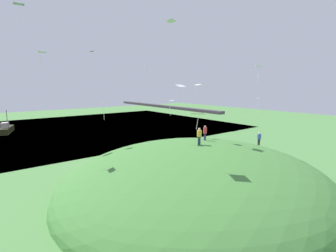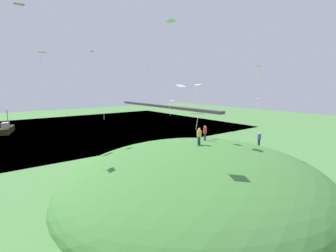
{
  "view_description": "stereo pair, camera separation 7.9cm",
  "coord_description": "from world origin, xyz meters",
  "px_view_note": "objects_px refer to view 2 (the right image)",
  "views": [
    {
      "loc": [
        27.82,
        -13.11,
        9.83
      ],
      "look_at": [
        4.71,
        4.82,
        4.98
      ],
      "focal_mm": 25.94,
      "sensor_mm": 36.0,
      "label": 1
    },
    {
      "loc": [
        27.86,
        -13.04,
        9.83
      ],
      "look_at": [
        4.71,
        4.82,
        4.98
      ],
      "focal_mm": 25.94,
      "sensor_mm": 36.0,
      "label": 2
    }
  ],
  "objects_px": {
    "kite_12": "(42,53)",
    "kite_3": "(197,114)",
    "kite_4": "(102,104)",
    "kite_9": "(198,85)",
    "person_on_hilltop": "(259,137)",
    "person_with_child": "(205,131)",
    "kite_11": "(171,21)",
    "kite_10": "(259,101)",
    "person_walking_path": "(199,134)",
    "kite_6": "(92,52)",
    "kite_2": "(258,67)",
    "kite_0": "(171,102)",
    "kite_5": "(147,66)",
    "kite_1": "(181,86)",
    "kite_7": "(19,5)",
    "boat_on_lake": "(7,129)"
  },
  "relations": [
    {
      "from": "person_with_child",
      "to": "kite_9",
      "type": "xyz_separation_m",
      "value": [
        -0.78,
        -0.52,
        5.0
      ]
    },
    {
      "from": "kite_10",
      "to": "kite_2",
      "type": "bearing_deg",
      "value": -84.58
    },
    {
      "from": "kite_1",
      "to": "kite_10",
      "type": "relative_size",
      "value": 1.06
    },
    {
      "from": "boat_on_lake",
      "to": "kite_7",
      "type": "height_order",
      "value": "kite_7"
    },
    {
      "from": "kite_5",
      "to": "kite_6",
      "type": "bearing_deg",
      "value": -97.86
    },
    {
      "from": "person_walking_path",
      "to": "kite_11",
      "type": "bearing_deg",
      "value": -172.33
    },
    {
      "from": "boat_on_lake",
      "to": "kite_12",
      "type": "bearing_deg",
      "value": 15.98
    },
    {
      "from": "kite_5",
      "to": "kite_12",
      "type": "bearing_deg",
      "value": -61.6
    },
    {
      "from": "kite_9",
      "to": "person_walking_path",
      "type": "bearing_deg",
      "value": -39.57
    },
    {
      "from": "boat_on_lake",
      "to": "person_walking_path",
      "type": "relative_size",
      "value": 4.09
    },
    {
      "from": "person_walking_path",
      "to": "kite_5",
      "type": "bearing_deg",
      "value": 171.37
    },
    {
      "from": "kite_2",
      "to": "person_walking_path",
      "type": "bearing_deg",
      "value": -115.39
    },
    {
      "from": "person_walking_path",
      "to": "kite_0",
      "type": "xyz_separation_m",
      "value": [
        -2.47,
        -1.61,
        3.19
      ]
    },
    {
      "from": "person_on_hilltop",
      "to": "kite_12",
      "type": "distance_m",
      "value": 25.12
    },
    {
      "from": "kite_6",
      "to": "kite_12",
      "type": "distance_m",
      "value": 13.26
    },
    {
      "from": "kite_10",
      "to": "kite_3",
      "type": "bearing_deg",
      "value": -81.43
    },
    {
      "from": "kite_2",
      "to": "kite_6",
      "type": "distance_m",
      "value": 22.17
    },
    {
      "from": "kite_2",
      "to": "kite_9",
      "type": "height_order",
      "value": "kite_2"
    },
    {
      "from": "person_on_hilltop",
      "to": "kite_11",
      "type": "distance_m",
      "value": 17.14
    },
    {
      "from": "kite_4",
      "to": "kite_9",
      "type": "xyz_separation_m",
      "value": [
        5.98,
        8.47,
        2.03
      ]
    },
    {
      "from": "kite_7",
      "to": "kite_10",
      "type": "xyz_separation_m",
      "value": [
        18.98,
        18.68,
        -10.53
      ]
    },
    {
      "from": "kite_0",
      "to": "kite_2",
      "type": "bearing_deg",
      "value": 54.53
    },
    {
      "from": "kite_4",
      "to": "kite_12",
      "type": "relative_size",
      "value": 1.56
    },
    {
      "from": "kite_10",
      "to": "kite_11",
      "type": "height_order",
      "value": "kite_11"
    },
    {
      "from": "kite_9",
      "to": "kite_12",
      "type": "height_order",
      "value": "kite_12"
    },
    {
      "from": "kite_2",
      "to": "kite_1",
      "type": "bearing_deg",
      "value": -161.09
    },
    {
      "from": "kite_12",
      "to": "kite_5",
      "type": "bearing_deg",
      "value": 118.4
    },
    {
      "from": "person_on_hilltop",
      "to": "kite_11",
      "type": "bearing_deg",
      "value": -98.42
    },
    {
      "from": "kite_1",
      "to": "kite_9",
      "type": "distance_m",
      "value": 3.8
    },
    {
      "from": "kite_12",
      "to": "kite_3",
      "type": "bearing_deg",
      "value": 35.4
    },
    {
      "from": "kite_2",
      "to": "kite_7",
      "type": "distance_m",
      "value": 27.19
    },
    {
      "from": "kite_3",
      "to": "kite_10",
      "type": "height_order",
      "value": "kite_10"
    },
    {
      "from": "person_on_hilltop",
      "to": "kite_2",
      "type": "distance_m",
      "value": 9.35
    },
    {
      "from": "kite_9",
      "to": "kite_6",
      "type": "bearing_deg",
      "value": -158.49
    },
    {
      "from": "person_walking_path",
      "to": "kite_0",
      "type": "distance_m",
      "value": 4.34
    },
    {
      "from": "kite_0",
      "to": "kite_5",
      "type": "distance_m",
      "value": 15.49
    },
    {
      "from": "kite_11",
      "to": "kite_6",
      "type": "bearing_deg",
      "value": -162.85
    },
    {
      "from": "boat_on_lake",
      "to": "kite_3",
      "type": "bearing_deg",
      "value": 25.05
    },
    {
      "from": "person_walking_path",
      "to": "kite_4",
      "type": "xyz_separation_m",
      "value": [
        -8.23,
        -6.61,
        2.81
      ]
    },
    {
      "from": "person_on_hilltop",
      "to": "person_with_child",
      "type": "relative_size",
      "value": 1.0
    },
    {
      "from": "person_walking_path",
      "to": "kite_6",
      "type": "distance_m",
      "value": 19.98
    },
    {
      "from": "person_walking_path",
      "to": "kite_0",
      "type": "height_order",
      "value": "kite_0"
    },
    {
      "from": "kite_0",
      "to": "kite_7",
      "type": "bearing_deg",
      "value": -141.99
    },
    {
      "from": "kite_0",
      "to": "kite_6",
      "type": "xyz_separation_m",
      "value": [
        -14.7,
        -2.41,
        6.21
      ]
    },
    {
      "from": "kite_0",
      "to": "kite_12",
      "type": "bearing_deg",
      "value": -112.92
    },
    {
      "from": "kite_2",
      "to": "kite_3",
      "type": "bearing_deg",
      "value": -81.24
    },
    {
      "from": "kite_1",
      "to": "kite_2",
      "type": "xyz_separation_m",
      "value": [
        8.61,
        2.95,
        1.94
      ]
    },
    {
      "from": "kite_3",
      "to": "kite_2",
      "type": "bearing_deg",
      "value": 98.76
    },
    {
      "from": "kite_10",
      "to": "kite_12",
      "type": "distance_m",
      "value": 21.35
    },
    {
      "from": "kite_5",
      "to": "kite_11",
      "type": "distance_m",
      "value": 12.9
    }
  ]
}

